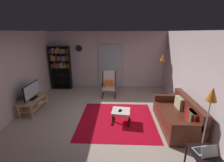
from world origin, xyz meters
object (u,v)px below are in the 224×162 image
Objects in this scene: tv_stand at (34,102)px; side_table at (203,156)px; ottoman at (121,113)px; tv_remote at (120,110)px; leather_sofa at (178,116)px; wall_clock at (79,48)px; floor_lamp_by_shelf at (163,61)px; floor_lamp_by_sofa at (211,101)px; bookshelf_near_tv at (60,63)px; laptop at (206,151)px; lounge_armchair at (109,83)px; cell_phone at (120,111)px; television at (32,92)px.

side_table reaches higher than tv_stand.
tv_remote is at bearing -163.13° from ottoman.
wall_clock is at bearing 137.43° from leather_sofa.
leather_sofa is at bearing -93.05° from floor_lamp_by_shelf.
floor_lamp_by_sofa reaches higher than ottoman.
bookshelf_near_tv is at bearing -167.54° from wall_clock.
laptop is (-0.10, -1.58, 0.23)m from leather_sofa.
lounge_armchair is at bearing 133.09° from leather_sofa.
floor_lamp_by_shelf reaches higher than tv_stand.
television is at bearing -165.14° from cell_phone.
lounge_armchair is at bearing -19.57° from bookshelf_near_tv.
television is 0.57× the size of floor_lamp_by_sofa.
side_table is (1.48, -1.69, 0.07)m from ottoman.
tv_remote is at bearing -58.87° from wall_clock.
wall_clock reaches higher than bookshelf_near_tv.
side_table is (4.22, -4.55, -0.81)m from bookshelf_near_tv.
lounge_armchair is 1.80× the size of ottoman.
side_table reaches higher than cell_phone.
floor_lamp_by_shelf reaches higher than cell_phone.
wall_clock is (-1.42, 1.00, 1.32)m from lounge_armchair.
floor_lamp_by_shelf is 3.70m from wall_clock.
floor_lamp_by_sofa is at bearing -84.17° from leather_sofa.
floor_lamp_by_sofa is 0.92× the size of floor_lamp_by_shelf.
bookshelf_near_tv is 5.35m from leather_sofa.
floor_lamp_by_shelf is (1.77, 2.36, 1.05)m from tv_remote.
television is 6.40× the size of cell_phone.
floor_lamp_by_sofa is (1.74, -1.23, 0.90)m from tv_remote.
television is 2.99m from cell_phone.
wall_clock is at bearing 125.29° from laptop.
ottoman is 0.36× the size of floor_lamp_by_sofa.
bookshelf_near_tv is 4.04m from cell_phone.
tv_stand is 5.09m from floor_lamp_by_sofa.
television is 5.02m from floor_lamp_by_sofa.
tv_stand is at bearing -165.58° from cell_phone.
side_table is at bearing -47.14° from bookshelf_near_tv.
bookshelf_near_tv is at bearing 85.29° from television.
bookshelf_near_tv is 6.25m from side_table.
wall_clock is at bearing 125.42° from side_table.
television reaches higher than tv_remote.
cell_phone is 0.09× the size of floor_lamp_by_sofa.
bookshelf_near_tv is 4.08× the size of side_table.
tv_remote is at bearing 144.74° from floor_lamp_by_sofa.
ottoman is 4.05× the size of cell_phone.
bookshelf_near_tv reaches higher than laptop.
lounge_armchair reaches higher than ottoman.
floor_lamp_by_sofa reaches higher than television.
lounge_armchair is 7.30× the size of cell_phone.
leather_sofa is at bearing 11.36° from tv_remote.
tv_stand is at bearing -113.14° from wall_clock.
laptop is 6.00m from wall_clock.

